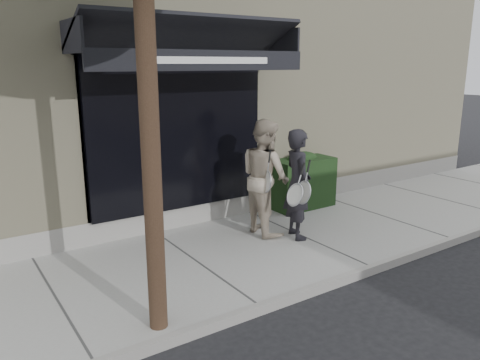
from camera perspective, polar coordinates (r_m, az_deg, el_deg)
ground at (r=8.15m, az=7.29°, el=-7.42°), size 80.00×80.00×0.00m
sidewalk at (r=8.13m, az=7.30°, el=-7.02°), size 20.00×3.00×0.12m
curb at (r=7.13m, az=15.64°, el=-10.47°), size 20.00×0.10×0.14m
building_facade at (r=11.77m, az=-8.75°, el=12.74°), size 14.30×8.04×5.64m
hedge at (r=9.54m, az=7.48°, el=-0.09°), size 1.30×0.70×1.14m
pedestrian_front at (r=7.75m, az=7.06°, el=-0.52°), size 0.76×0.89×1.83m
pedestrian_back at (r=7.92m, az=3.09°, el=0.40°), size 0.82×1.01×1.96m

